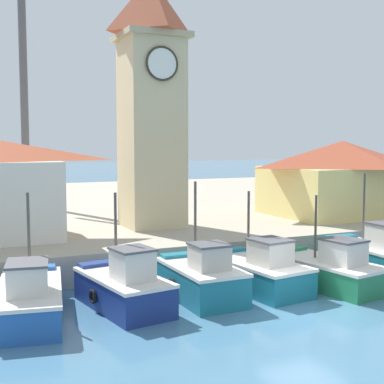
{
  "coord_description": "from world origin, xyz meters",
  "views": [
    {
      "loc": [
        -11.12,
        -14.97,
        5.81
      ],
      "look_at": [
        -0.58,
        8.12,
        3.5
      ],
      "focal_mm": 50.0,
      "sensor_mm": 36.0,
      "label": 1
    }
  ],
  "objects": [
    {
      "name": "fishing_boat_center",
      "position": [
        2.73,
        2.14,
        0.71
      ],
      "size": [
        2.88,
        5.25,
        3.69
      ],
      "color": "#237A4C",
      "rests_on": "ground"
    },
    {
      "name": "ground_plane",
      "position": [
        0.0,
        0.0,
        0.0
      ],
      "size": [
        300.0,
        300.0,
        0.0
      ],
      "primitive_type": "plane",
      "color": "teal"
    },
    {
      "name": "fishing_boat_mid_left",
      "position": [
        -0.08,
        2.9,
        0.74
      ],
      "size": [
        2.74,
        4.89,
        3.9
      ],
      "color": "#196B7F",
      "rests_on": "ground"
    },
    {
      "name": "fishing_boat_left_outer",
      "position": [
        -5.67,
        2.75,
        0.77
      ],
      "size": [
        2.67,
        4.62,
        4.07
      ],
      "color": "navy",
      "rests_on": "ground"
    },
    {
      "name": "port_crane_near",
      "position": [
        -6.15,
        25.29,
        9.81
      ],
      "size": [
        4.83,
        8.71,
        22.39
      ],
      "color": "#353539",
      "rests_on": "quay_wharf"
    },
    {
      "name": "fishing_boat_far_left",
      "position": [
        -8.85,
        2.99,
        0.72
      ],
      "size": [
        2.93,
        5.51,
        4.15
      ],
      "color": "#2356A8",
      "rests_on": "ground"
    },
    {
      "name": "warehouse_right",
      "position": [
        11.49,
        11.77,
        3.71
      ],
      "size": [
        9.15,
        6.97,
        4.65
      ],
      "color": "#E5D17A",
      "rests_on": "quay_wharf"
    },
    {
      "name": "clock_tower",
      "position": [
        -1.17,
        12.04,
        8.34
      ],
      "size": [
        3.47,
        3.47,
        14.79
      ],
      "color": "beige",
      "rests_on": "quay_wharf"
    },
    {
      "name": "quay_wharf",
      "position": [
        0.0,
        26.12,
        0.66
      ],
      "size": [
        120.0,
        40.0,
        1.33
      ],
      "primitive_type": "cube",
      "color": "#A89E89",
      "rests_on": "ground"
    },
    {
      "name": "fishing_boat_mid_right",
      "position": [
        5.92,
        2.96,
        0.82
      ],
      "size": [
        2.08,
        4.93,
        4.48
      ],
      "color": "#196B7F",
      "rests_on": "ground"
    },
    {
      "name": "fishing_boat_left_inner",
      "position": [
        -2.66,
        2.72,
        0.79
      ],
      "size": [
        2.23,
        4.11,
        4.38
      ],
      "color": "#196B7F",
      "rests_on": "ground"
    }
  ]
}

